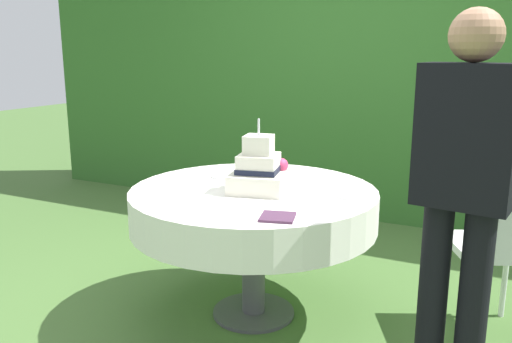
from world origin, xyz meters
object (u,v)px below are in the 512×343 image
at_px(wedding_cake, 259,171).
at_px(standing_person, 463,186).
at_px(serving_plate_far, 351,196).
at_px(garden_chair, 500,239).
at_px(serving_plate_left, 317,196).
at_px(serving_plate_near, 222,176).
at_px(napkin_stack, 278,217).
at_px(cake_table, 253,208).

bearing_deg(wedding_cake, standing_person, -14.84).
distance_m(serving_plate_far, garden_chair, 0.76).
distance_m(wedding_cake, serving_plate_left, 0.33).
height_order(wedding_cake, standing_person, standing_person).
xyz_separation_m(wedding_cake, standing_person, (1.01, -0.27, 0.10)).
height_order(serving_plate_near, napkin_stack, same).
relative_size(cake_table, serving_plate_left, 10.31).
height_order(serving_plate_near, serving_plate_left, same).
distance_m(serving_plate_far, standing_person, 0.69).
bearing_deg(serving_plate_near, serving_plate_far, -5.67).
relative_size(wedding_cake, napkin_stack, 2.57).
bearing_deg(cake_table, garden_chair, 13.89).
bearing_deg(standing_person, cake_table, 164.59).
bearing_deg(wedding_cake, serving_plate_near, 151.24).
height_order(serving_plate_far, serving_plate_left, same).
bearing_deg(garden_chair, serving_plate_far, -162.42).
height_order(garden_chair, standing_person, standing_person).
xyz_separation_m(serving_plate_far, standing_person, (0.55, -0.37, 0.20)).
relative_size(serving_plate_far, garden_chair, 0.16).
xyz_separation_m(wedding_cake, serving_plate_left, (0.31, 0.02, -0.10)).
distance_m(serving_plate_near, serving_plate_far, 0.79).
bearing_deg(napkin_stack, wedding_cake, 125.72).
relative_size(cake_table, wedding_cake, 3.45).
bearing_deg(napkin_stack, serving_plate_left, 84.50).
bearing_deg(cake_table, napkin_stack, -51.64).
height_order(serving_plate_far, napkin_stack, same).
height_order(serving_plate_left, standing_person, standing_person).
bearing_deg(garden_chair, wedding_cake, -164.50).
bearing_deg(standing_person, serving_plate_far, 146.12).
distance_m(cake_table, garden_chair, 1.24).
relative_size(wedding_cake, standing_person, 0.24).
xyz_separation_m(cake_table, garden_chair, (1.21, 0.30, -0.08)).
relative_size(wedding_cake, serving_plate_near, 3.14).
xyz_separation_m(wedding_cake, garden_chair, (1.16, 0.32, -0.29)).
xyz_separation_m(cake_table, standing_person, (1.06, -0.29, 0.31)).
relative_size(garden_chair, standing_person, 0.56).
relative_size(serving_plate_near, napkin_stack, 0.82).
height_order(serving_plate_far, garden_chair, garden_chair).
distance_m(serving_plate_far, serving_plate_left, 0.17).
distance_m(cake_table, napkin_stack, 0.53).
bearing_deg(cake_table, serving_plate_near, 150.96).
relative_size(serving_plate_near, serving_plate_left, 0.95).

